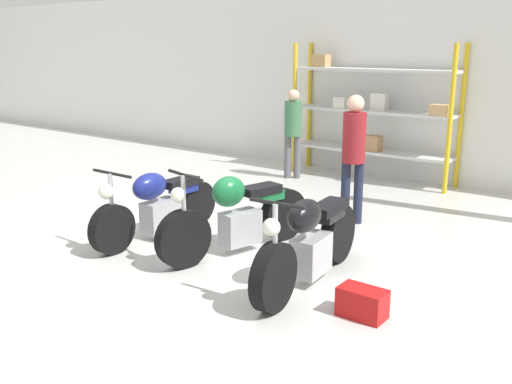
% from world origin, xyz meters
% --- Properties ---
extents(ground_plane, '(30.00, 30.00, 0.00)m').
position_xyz_m(ground_plane, '(0.00, 0.00, 0.00)').
color(ground_plane, silver).
extents(back_wall, '(30.00, 0.08, 3.60)m').
position_xyz_m(back_wall, '(0.00, 5.09, 1.80)').
color(back_wall, white).
rests_on(back_wall, ground_plane).
extents(shelving_rack, '(3.18, 0.63, 2.50)m').
position_xyz_m(shelving_rack, '(-0.60, 4.71, 1.30)').
color(shelving_rack, gold).
rests_on(shelving_rack, ground_plane).
extents(motorcycle_blue, '(0.67, 2.12, 1.01)m').
position_xyz_m(motorcycle_blue, '(-1.22, -0.12, 0.43)').
color(motorcycle_blue, black).
rests_on(motorcycle_blue, ground_plane).
extents(motorcycle_green, '(0.81, 2.19, 1.09)m').
position_xyz_m(motorcycle_green, '(-0.04, 0.07, 0.46)').
color(motorcycle_green, black).
rests_on(motorcycle_green, ground_plane).
extents(motorcycle_black, '(0.58, 2.19, 1.07)m').
position_xyz_m(motorcycle_black, '(1.16, -0.18, 0.46)').
color(motorcycle_black, black).
rests_on(motorcycle_black, ground_plane).
extents(person_browsing, '(0.44, 0.44, 1.67)m').
position_xyz_m(person_browsing, '(-1.76, 3.83, 0.98)').
color(person_browsing, '#595960').
rests_on(person_browsing, ground_plane).
extents(person_near_rack, '(0.44, 0.44, 1.81)m').
position_xyz_m(person_near_rack, '(0.49, 1.99, 1.08)').
color(person_near_rack, '#1E2338').
rests_on(person_near_rack, ground_plane).
extents(toolbox, '(0.44, 0.26, 0.28)m').
position_xyz_m(toolbox, '(1.97, -0.55, 0.14)').
color(toolbox, red).
rests_on(toolbox, ground_plane).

